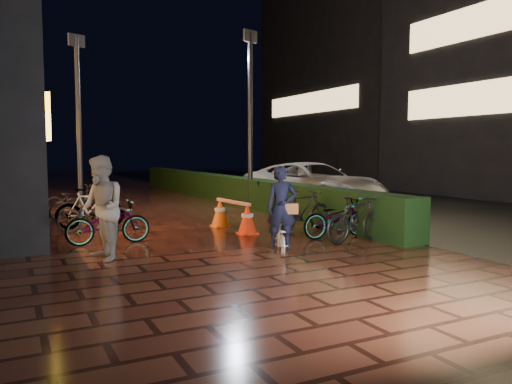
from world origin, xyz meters
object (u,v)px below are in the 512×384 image
bystander_person (101,208)px  cyclist (281,221)px  traffic_barrier (233,215)px  cart_assembly (265,195)px  van (313,184)px

bystander_person → cyclist: bearing=66.3°
traffic_barrier → cart_assembly: cart_assembly is taller
van → cart_assembly: van is taller
cyclist → traffic_barrier: cyclist is taller
bystander_person → traffic_barrier: (3.48, 2.09, -0.57)m
bystander_person → traffic_barrier: bearing=112.1°
cart_assembly → van: bearing=16.4°
van → traffic_barrier: (-4.74, -3.72, -0.40)m
bystander_person → cyclist: size_ratio=1.13×
van → cart_assembly: (-2.26, -0.67, -0.26)m
van → cyclist: bearing=-141.7°
cyclist → bystander_person: bearing=165.1°
bystander_person → cart_assembly: bearing=121.9°
cart_assembly → bystander_person: bearing=-139.2°
cart_assembly → cyclist: bearing=-114.8°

